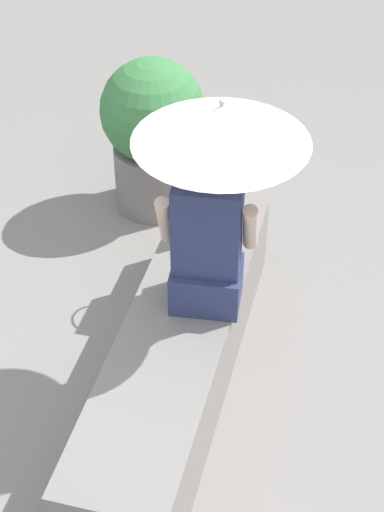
% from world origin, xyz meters
% --- Properties ---
extents(ground_plane, '(14.00, 14.00, 0.00)m').
position_xyz_m(ground_plane, '(0.00, 0.00, 0.00)').
color(ground_plane, gray).
extents(stone_bench, '(2.20, 0.51, 0.46)m').
position_xyz_m(stone_bench, '(0.00, 0.00, 0.23)').
color(stone_bench, gray).
rests_on(stone_bench, ground).
extents(person_seated, '(0.31, 0.49, 0.90)m').
position_xyz_m(person_seated, '(-0.18, 0.10, 0.85)').
color(person_seated, navy).
rests_on(person_seated, stone_bench).
extents(parasol, '(0.80, 0.80, 1.11)m').
position_xyz_m(parasol, '(-0.24, 0.14, 1.45)').
color(parasol, '#B7B7BC').
rests_on(parasol, stone_bench).
extents(handbag_black, '(0.29, 0.21, 0.34)m').
position_xyz_m(handbag_black, '(-0.79, -0.07, 0.63)').
color(handbag_black, '#B2333D').
rests_on(handbag_black, stone_bench).
extents(planter_near, '(0.66, 0.66, 1.03)m').
position_xyz_m(planter_near, '(-1.54, -0.58, 0.56)').
color(planter_near, gray).
rests_on(planter_near, ground).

